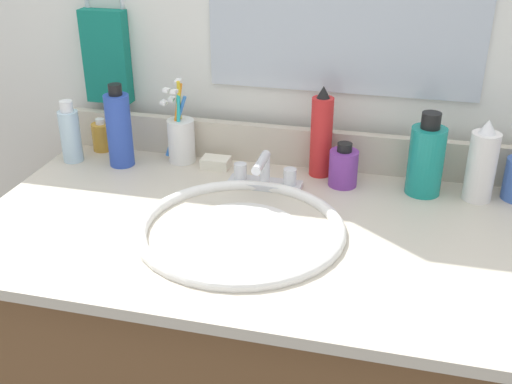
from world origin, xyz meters
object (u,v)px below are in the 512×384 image
(bottle_gel_clear, at_px, (70,134))
(cup_white_ceramic, at_px, (181,138))
(faucet, at_px, (264,176))
(bottle_mouthwash_teal, at_px, (426,159))
(bottle_lotion_white, at_px, (482,164))
(bottle_oil_amber, at_px, (102,136))
(hand_towel, at_px, (107,57))
(soap_bar, at_px, (216,163))
(bottle_cream_purple, at_px, (343,167))
(bottle_spray_red, at_px, (321,135))
(bottle_shampoo_blue, at_px, (119,129))

(bottle_gel_clear, relative_size, cup_white_ceramic, 0.75)
(faucet, xyz_separation_m, bottle_mouthwash_teal, (0.33, 0.06, 0.05))
(bottle_lotion_white, xyz_separation_m, bottle_oil_amber, (-0.88, 0.05, -0.04))
(hand_towel, bearing_deg, bottle_oil_amber, -100.65)
(soap_bar, bearing_deg, bottle_cream_purple, -4.27)
(bottle_mouthwash_teal, xyz_separation_m, bottle_cream_purple, (-0.17, -0.00, -0.04))
(faucet, distance_m, bottle_mouthwash_teal, 0.34)
(faucet, distance_m, bottle_spray_red, 0.16)
(faucet, height_order, cup_white_ceramic, cup_white_ceramic)
(faucet, distance_m, bottle_gel_clear, 0.48)
(bottle_shampoo_blue, height_order, bottle_cream_purple, bottle_shampoo_blue)
(bottle_mouthwash_teal, height_order, bottle_oil_amber, bottle_mouthwash_teal)
(bottle_cream_purple, xyz_separation_m, soap_bar, (-0.30, 0.02, -0.03))
(bottle_mouthwash_teal, height_order, soap_bar, bottle_mouthwash_teal)
(bottle_lotion_white, bearing_deg, faucet, -172.75)
(bottle_gel_clear, height_order, bottle_spray_red, bottle_spray_red)
(bottle_spray_red, bearing_deg, bottle_shampoo_blue, -172.81)
(hand_towel, height_order, bottle_mouthwash_teal, hand_towel)
(faucet, bearing_deg, bottle_lotion_white, 7.25)
(bottle_lotion_white, xyz_separation_m, soap_bar, (-0.58, 0.02, -0.07))
(bottle_mouthwash_teal, relative_size, bottle_lotion_white, 1.02)
(bottle_shampoo_blue, xyz_separation_m, bottle_mouthwash_teal, (0.68, 0.02, -0.01))
(bottle_gel_clear, xyz_separation_m, bottle_lotion_white, (0.92, 0.02, 0.01))
(cup_white_ceramic, bearing_deg, bottle_lotion_white, -3.25)
(bottle_cream_purple, relative_size, bottle_oil_amber, 1.21)
(bottle_cream_purple, bearing_deg, soap_bar, 175.73)
(bottle_lotion_white, bearing_deg, bottle_gel_clear, -178.60)
(faucet, height_order, bottle_lotion_white, bottle_lotion_white)
(cup_white_ceramic, xyz_separation_m, soap_bar, (0.09, -0.02, -0.05))
(bottle_shampoo_blue, relative_size, cup_white_ceramic, 0.98)
(bottle_lotion_white, relative_size, bottle_oil_amber, 2.16)
(bottle_shampoo_blue, xyz_separation_m, bottle_oil_amber, (-0.08, 0.07, -0.05))
(faucet, distance_m, bottle_shampoo_blue, 0.36)
(hand_towel, distance_m, soap_bar, 0.37)
(cup_white_ceramic, bearing_deg, bottle_oil_amber, 175.40)
(bottle_mouthwash_teal, relative_size, soap_bar, 2.79)
(bottle_cream_purple, bearing_deg, faucet, -161.20)
(hand_towel, bearing_deg, cup_white_ceramic, -18.34)
(bottle_shampoo_blue, distance_m, bottle_spray_red, 0.46)
(bottle_cream_purple, relative_size, bottle_spray_red, 0.47)
(hand_towel, bearing_deg, soap_bar, -16.01)
(bottle_cream_purple, xyz_separation_m, bottle_lotion_white, (0.28, 0.00, 0.04))
(hand_towel, height_order, faucet, hand_towel)
(bottle_cream_purple, distance_m, bottle_lotion_white, 0.28)
(bottle_oil_amber, bearing_deg, soap_bar, -6.37)
(bottle_shampoo_blue, distance_m, bottle_lotion_white, 0.79)
(bottle_oil_amber, height_order, bottle_spray_red, bottle_spray_red)
(faucet, relative_size, bottle_shampoo_blue, 0.83)
(soap_bar, bearing_deg, hand_towel, 163.99)
(bottle_shampoo_blue, bearing_deg, cup_white_ceramic, 22.66)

